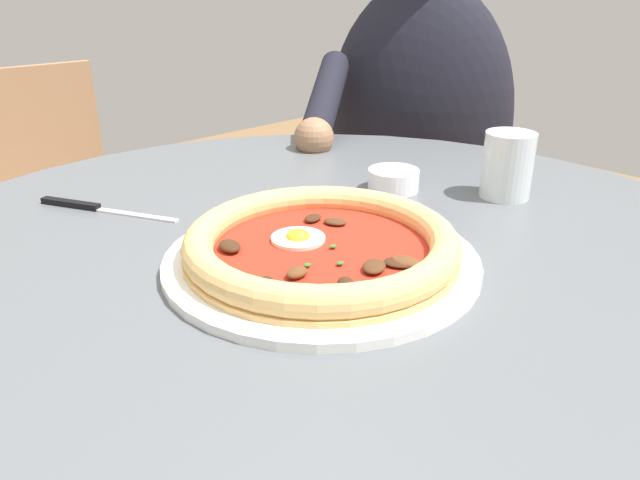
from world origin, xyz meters
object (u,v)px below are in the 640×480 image
Objects in this scene: dining_table at (323,377)px; water_glass at (507,169)px; diner_person at (411,205)px; cafe_chair_diner at (420,195)px; steak_knife at (88,207)px; ramekin_capers at (393,179)px; pizza_on_plate at (321,248)px; cafe_chair_spare_near at (49,209)px.

dining_table is 12.02× the size of water_glass.
diner_person reaches higher than cafe_chair_diner.
dining_table is 5.73× the size of steak_knife.
pizza_on_plate is at bearing -156.73° from ramekin_capers.
cafe_chair_diner is (0.74, 0.42, -0.06)m from dining_table.
cafe_chair_diner reaches higher than dining_table.
dining_table is at bearing -68.17° from steak_knife.
ramekin_capers is 0.97m from cafe_chair_spare_near.
dining_table is 1.01m from cafe_chair_spare_near.
steak_knife is (-0.44, 0.35, -0.04)m from water_glass.
diner_person is at bearing 3.50° from steak_knife.
ramekin_capers is at bearing -146.99° from cafe_chair_diner.
dining_table is at bearing -92.68° from cafe_chair_spare_near.
pizza_on_plate is 1.77× the size of steak_knife.
steak_knife is at bearing -103.99° from cafe_chair_spare_near.
steak_knife is at bearing 108.47° from pizza_on_plate.
steak_knife is 0.22× the size of cafe_chair_diner.
cafe_chair_spare_near is (-0.69, 0.58, -0.02)m from cafe_chair_diner.
diner_person is at bearing 30.30° from pizza_on_plate.
cafe_chair_diner is (0.75, 0.44, -0.24)m from pizza_on_plate.
diner_person is (0.62, 0.36, -0.04)m from dining_table.
steak_knife is 2.61× the size of ramekin_capers.
cafe_chair_spare_near is (-0.26, 1.04, -0.28)m from water_glass.
pizza_on_plate is 0.40× the size of cafe_chair_diner.
water_glass is 0.11× the size of cafe_chair_diner.
steak_knife is at bearing 141.49° from water_glass.
pizza_on_plate is 0.26m from ramekin_capers.
cafe_chair_diner reaches higher than cafe_chair_spare_near.
steak_knife is 0.41m from ramekin_capers.
steak_knife is 0.16× the size of diner_person.
cafe_chair_diner reaches higher than water_glass.
diner_person is at bearing 34.08° from ramekin_capers.
water_glass is 0.07× the size of diner_person.
steak_knife is at bearing 111.83° from dining_table.
cafe_chair_diner is at bearing 30.12° from pizza_on_plate.
steak_knife is 0.90m from cafe_chair_diner.
water_glass is 0.11× the size of cafe_chair_spare_near.
steak_knife is at bearing -176.50° from diner_person.
pizza_on_plate is 0.77m from diner_person.
pizza_on_plate is 3.72× the size of water_glass.
water_glass is 0.68m from cafe_chair_diner.
ramekin_capers is at bearing 23.27° from pizza_on_plate.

